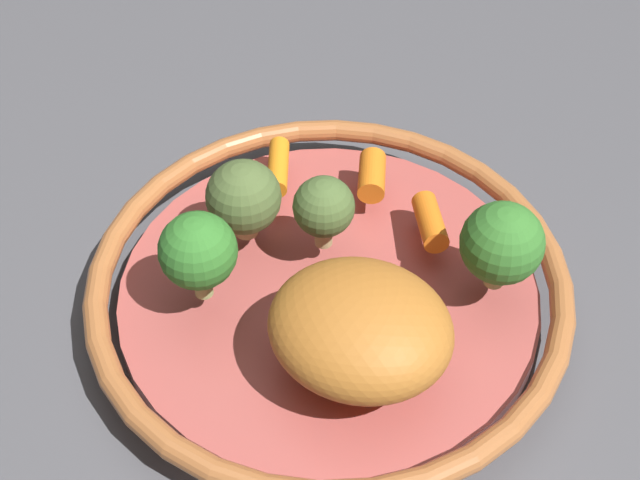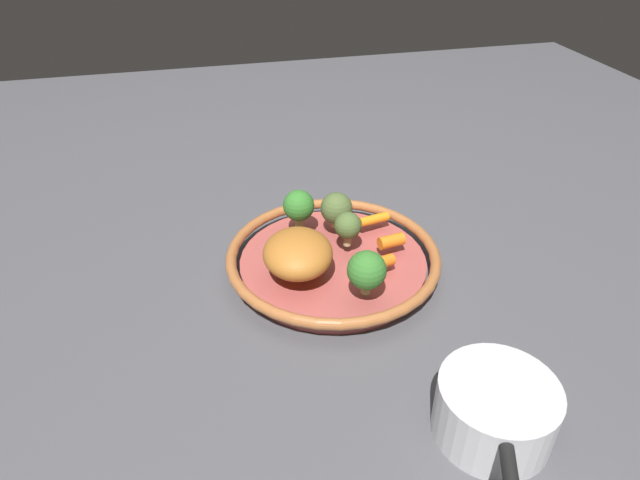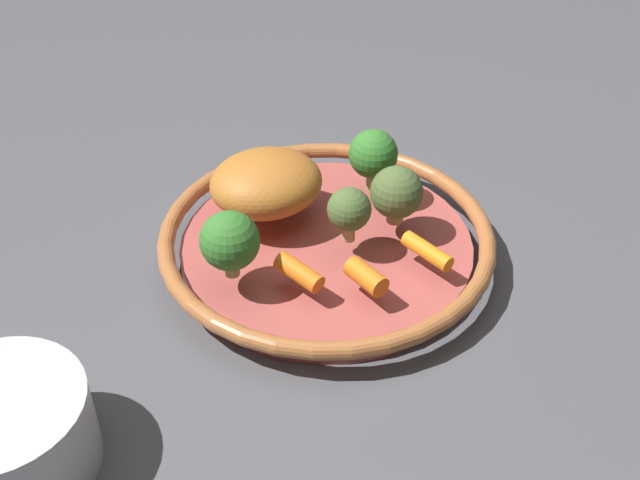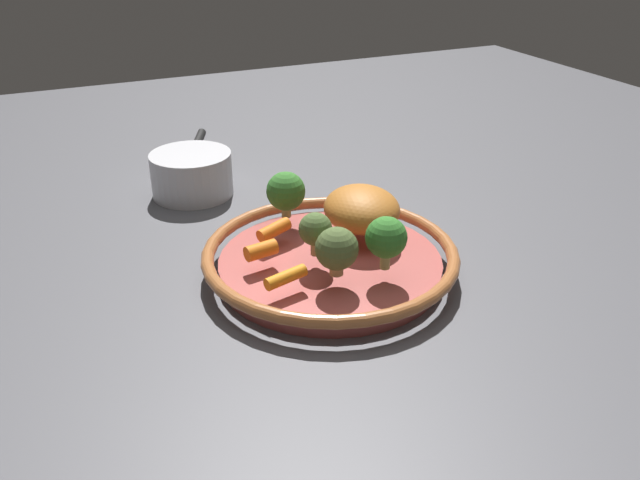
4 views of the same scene
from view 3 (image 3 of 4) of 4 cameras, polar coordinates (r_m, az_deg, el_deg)
name	(u,v)px [view 3 (image 3 of 4)]	position (r m, az deg, el deg)	size (l,w,h in m)	color
ground_plane	(326,259)	(0.88, 0.45, -1.37)	(2.44, 2.44, 0.00)	#4C4C51
serving_bowl	(326,243)	(0.86, 0.46, -0.22)	(0.36, 0.36, 0.04)	#A84C47
roast_chicken_piece	(266,183)	(0.87, -3.82, 4.04)	(0.12, 0.11, 0.06)	#B16927
baby_carrot_left	(299,272)	(0.78, -1.48, -2.29)	(0.02, 0.02, 0.05)	orange
baby_carrot_right	(427,251)	(0.82, 7.56, -0.78)	(0.02, 0.02, 0.06)	orange
baby_carrot_near_rim	(366,277)	(0.78, 3.27, -2.59)	(0.02, 0.02, 0.04)	orange
broccoli_floret_mid	(230,241)	(0.77, -6.38, -0.08)	(0.06, 0.06, 0.07)	#98A866
broccoli_floret_small	(373,155)	(0.89, 3.78, 6.03)	(0.05, 0.05, 0.07)	#97AA66
broccoli_floret_edge	(349,210)	(0.81, 2.07, 2.12)	(0.05, 0.05, 0.06)	tan
broccoli_floret_large	(397,193)	(0.84, 5.42, 3.34)	(0.06, 0.06, 0.06)	tan
saucepan	(3,433)	(0.71, -21.45, -12.57)	(0.14, 0.21, 0.08)	silver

